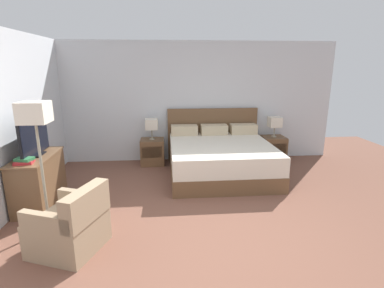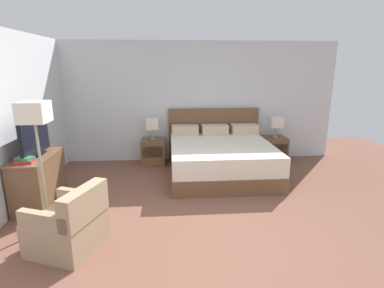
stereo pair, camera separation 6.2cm
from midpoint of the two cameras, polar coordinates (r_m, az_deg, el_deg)
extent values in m
plane|color=brown|center=(3.61, 2.79, -19.48)|extent=(10.35, 10.35, 0.00)
cube|color=silver|center=(6.50, -1.32, 7.96)|extent=(6.40, 0.06, 2.53)
cube|color=silver|center=(4.96, -31.44, 3.70)|extent=(0.06, 5.25, 2.53)
cube|color=brown|center=(5.74, 5.12, -4.58)|extent=(1.88, 1.99, 0.28)
cube|color=beige|center=(5.64, 5.20, -1.62)|extent=(1.86, 1.97, 0.34)
cube|color=brown|center=(6.58, 3.65, 1.87)|extent=(1.96, 0.05, 1.14)
cube|color=#C6B28E|center=(6.30, -1.78, 2.68)|extent=(0.55, 0.28, 0.20)
cube|color=#C6B28E|center=(6.36, 3.94, 2.79)|extent=(0.55, 0.28, 0.20)
cube|color=#C6B28E|center=(6.49, 9.48, 2.86)|extent=(0.55, 0.28, 0.20)
cube|color=brown|center=(6.38, -7.79, -1.46)|extent=(0.49, 0.45, 0.54)
cube|color=#473120|center=(6.15, -7.90, -1.56)|extent=(0.41, 0.01, 0.24)
cube|color=brown|center=(6.77, 14.91, -0.87)|extent=(0.49, 0.45, 0.54)
cube|color=#473120|center=(6.56, 15.59, -0.94)|extent=(0.41, 0.01, 0.24)
cylinder|color=gray|center=(6.31, -7.88, 0.96)|extent=(0.11, 0.11, 0.02)
cylinder|color=gray|center=(6.28, -7.92, 1.92)|extent=(0.02, 0.02, 0.20)
cube|color=beige|center=(6.24, -7.98, 3.78)|extent=(0.25, 0.25, 0.22)
cylinder|color=gray|center=(6.71, 15.07, 1.41)|extent=(0.11, 0.11, 0.02)
cylinder|color=gray|center=(6.68, 15.13, 2.32)|extent=(0.02, 0.02, 0.20)
cube|color=beige|center=(6.64, 15.25, 4.07)|extent=(0.25, 0.25, 0.22)
cube|color=brown|center=(5.01, -27.47, -6.23)|extent=(0.44, 1.03, 0.76)
cube|color=brown|center=(4.90, -27.98, -2.17)|extent=(0.46, 1.06, 0.02)
cube|color=black|center=(4.93, -27.82, -1.79)|extent=(0.18, 0.28, 0.02)
cube|color=black|center=(4.87, -28.20, 1.29)|extent=(0.04, 0.90, 0.55)
cube|color=black|center=(4.86, -27.99, 1.30)|extent=(0.01, 0.88, 0.52)
cube|color=#B7282D|center=(4.60, -29.67, -2.99)|extent=(0.25, 0.23, 0.04)
cube|color=#2D7042|center=(4.59, -29.65, -2.52)|extent=(0.24, 0.20, 0.04)
cube|color=#9E8466|center=(3.81, -22.93, -15.28)|extent=(0.88, 0.88, 0.40)
cube|color=#9E8466|center=(3.48, -20.03, -10.84)|extent=(0.40, 0.69, 0.36)
cube|color=#9E8466|center=(3.48, -26.49, -13.19)|extent=(0.62, 0.31, 0.18)
cube|color=#9E8466|center=(3.88, -20.63, -9.65)|extent=(0.62, 0.31, 0.18)
cylinder|color=gray|center=(4.40, -25.83, -14.20)|extent=(0.28, 0.28, 0.02)
cylinder|color=gray|center=(4.13, -26.90, -5.71)|extent=(0.03, 0.03, 1.36)
cube|color=beige|center=(3.94, -28.25, 5.33)|extent=(0.31, 0.31, 0.25)
camera|label=1|loc=(0.03, -90.35, -0.09)|focal=28.00mm
camera|label=2|loc=(0.03, 89.65, 0.09)|focal=28.00mm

